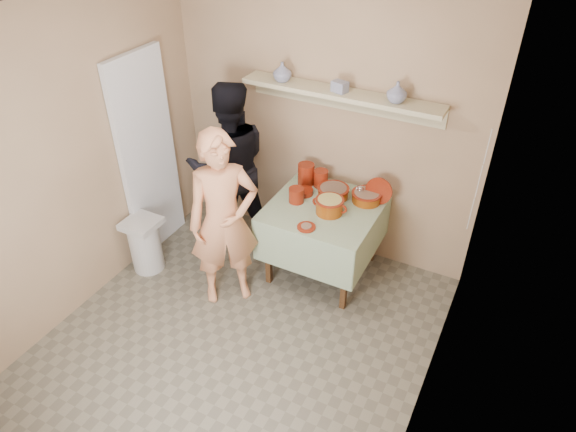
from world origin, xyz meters
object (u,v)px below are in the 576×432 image
Objects in this scene: trash_bin at (145,244)px; person_cook at (224,221)px; person_helper at (230,166)px; cazuela_rice at (330,205)px; serving_table at (324,217)px.

person_cook is at bearing 3.36° from trash_bin.
person_cook is 0.96× the size of person_helper.
cazuela_rice is at bearing 22.35° from trash_bin.
person_cook reaches higher than trash_bin.
trash_bin is at bearing 20.17° from person_helper.
person_helper reaches higher than person_cook.
serving_table is 0.23m from cazuela_rice.
person_helper is (-0.43, 0.77, 0.03)m from person_cook.
person_helper is at bearing 77.70° from person_cook.
cazuela_rice is 1.84m from trash_bin.
person_helper is 3.07× the size of trash_bin.
serving_table is (1.06, -0.08, -0.22)m from person_helper.
person_cook is at bearing -139.08° from cazuela_rice.
person_cook is 5.02× the size of cazuela_rice.
person_helper reaches higher than cazuela_rice.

